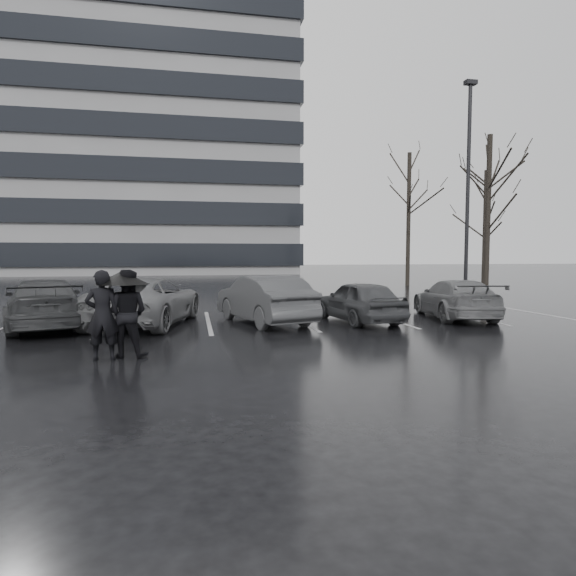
% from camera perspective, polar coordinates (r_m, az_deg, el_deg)
% --- Properties ---
extents(ground, '(160.00, 160.00, 0.00)m').
position_cam_1_polar(ground, '(12.45, 1.17, -5.37)').
color(ground, black).
rests_on(ground, ground).
extents(office_building, '(61.00, 26.00, 29.00)m').
position_cam_1_polar(office_building, '(64.24, -29.53, 14.54)').
color(office_building, gray).
rests_on(office_building, ground).
extents(car_main, '(1.99, 3.86, 1.26)m').
position_cam_1_polar(car_main, '(14.58, 8.40, -1.54)').
color(car_main, black).
rests_on(car_main, ground).
extents(car_west_a, '(2.63, 4.51, 1.41)m').
position_cam_1_polar(car_west_a, '(14.28, -2.87, -1.32)').
color(car_west_a, '#28282A').
rests_on(car_west_a, ground).
extents(car_west_b, '(3.38, 5.31, 1.36)m').
position_cam_1_polar(car_west_b, '(14.50, -16.49, -1.48)').
color(car_west_b, '#48484B').
rests_on(car_west_b, ground).
extents(car_west_c, '(3.15, 5.00, 1.35)m').
position_cam_1_polar(car_west_c, '(14.78, -26.89, -1.68)').
color(car_west_c, black).
rests_on(car_west_c, ground).
extents(car_east, '(2.44, 4.47, 1.23)m').
position_cam_1_polar(car_east, '(16.18, 19.18, -1.23)').
color(car_east, '#48484B').
rests_on(car_east, ground).
extents(pedestrian_left, '(0.64, 0.43, 1.74)m').
position_cam_1_polar(pedestrian_left, '(9.87, -21.14, -3.01)').
color(pedestrian_left, black).
rests_on(pedestrian_left, ground).
extents(pedestrian_right, '(0.97, 0.84, 1.73)m').
position_cam_1_polar(pedestrian_right, '(10.02, -18.59, -2.86)').
color(pedestrian_right, black).
rests_on(pedestrian_right, ground).
extents(umbrella, '(1.02, 1.02, 1.73)m').
position_cam_1_polar(umbrella, '(9.97, -19.11, 1.16)').
color(umbrella, black).
rests_on(umbrella, ground).
extents(lamp_post, '(0.54, 0.54, 9.84)m').
position_cam_1_polar(lamp_post, '(23.78, 20.51, 9.73)').
color(lamp_post, gray).
rests_on(lamp_post, ground).
extents(stall_stripes, '(19.72, 5.00, 0.00)m').
position_cam_1_polar(stall_stripes, '(14.75, -3.96, -3.90)').
color(stall_stripes, '#AEAEB1').
rests_on(stall_stripes, ground).
extents(tree_east, '(0.26, 0.26, 8.00)m').
position_cam_1_polar(tree_east, '(26.49, 22.61, 7.97)').
color(tree_east, black).
rests_on(tree_east, ground).
extents(tree_ne, '(0.26, 0.26, 7.00)m').
position_cam_1_polar(tree_ne, '(31.17, 22.32, 6.41)').
color(tree_ne, black).
rests_on(tree_ne, ground).
extents(tree_north, '(0.26, 0.26, 8.50)m').
position_cam_1_polar(tree_north, '(32.12, 14.09, 7.85)').
color(tree_north, black).
rests_on(tree_north, ground).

